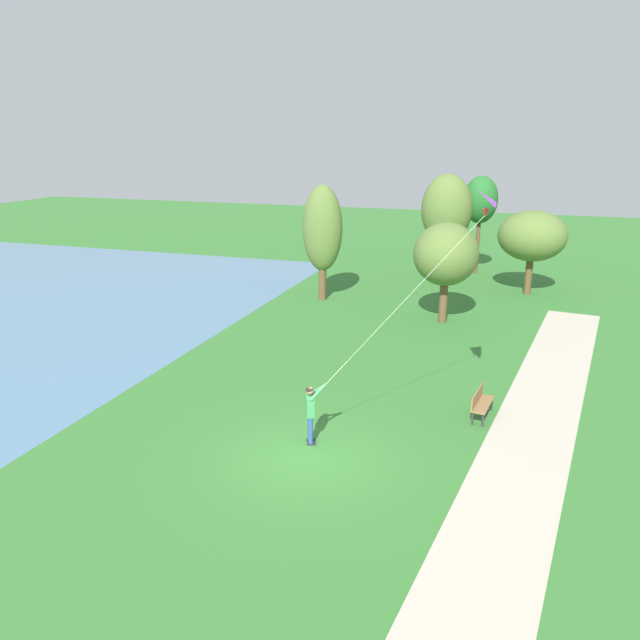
{
  "coord_description": "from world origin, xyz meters",
  "views": [
    {
      "loc": [
        5.25,
        -14.58,
        8.58
      ],
      "look_at": [
        -0.1,
        1.43,
        3.56
      ],
      "focal_mm": 35.15,
      "sensor_mm": 36.0,
      "label": 1
    }
  ],
  "objects_px": {
    "tree_horizon_far": "(446,255)",
    "tree_treeline_right": "(532,236)",
    "park_bench_near_walkway": "(481,402)",
    "tree_treeline_center": "(323,229)",
    "flying_kite": "(477,206)",
    "tree_lakeside_near": "(481,200)",
    "tree_lakeside_far": "(447,210)",
    "person_kite_flyer": "(311,410)"
  },
  "relations": [
    {
      "from": "flying_kite",
      "to": "tree_lakeside_near",
      "type": "height_order",
      "value": "flying_kite"
    },
    {
      "from": "flying_kite",
      "to": "tree_treeline_right",
      "type": "bearing_deg",
      "value": 85.16
    },
    {
      "from": "flying_kite",
      "to": "tree_lakeside_far",
      "type": "bearing_deg",
      "value": 99.36
    },
    {
      "from": "park_bench_near_walkway",
      "to": "tree_treeline_center",
      "type": "bearing_deg",
      "value": 126.97
    },
    {
      "from": "person_kite_flyer",
      "to": "flying_kite",
      "type": "relative_size",
      "value": 0.34
    },
    {
      "from": "flying_kite",
      "to": "tree_treeline_center",
      "type": "relative_size",
      "value": 0.88
    },
    {
      "from": "park_bench_near_walkway",
      "to": "tree_lakeside_near",
      "type": "bearing_deg",
      "value": 95.44
    },
    {
      "from": "tree_treeline_center",
      "to": "tree_lakeside_far",
      "type": "bearing_deg",
      "value": 47.33
    },
    {
      "from": "flying_kite",
      "to": "tree_treeline_right",
      "type": "xyz_separation_m",
      "value": [
        1.58,
        18.65,
        -3.51
      ]
    },
    {
      "from": "tree_horizon_far",
      "to": "tree_lakeside_far",
      "type": "bearing_deg",
      "value": 97.71
    },
    {
      "from": "park_bench_near_walkway",
      "to": "tree_lakeside_far",
      "type": "bearing_deg",
      "value": 101.35
    },
    {
      "from": "park_bench_near_walkway",
      "to": "tree_lakeside_far",
      "type": "relative_size",
      "value": 0.24
    },
    {
      "from": "tree_lakeside_far",
      "to": "tree_treeline_right",
      "type": "relative_size",
      "value": 1.38
    },
    {
      "from": "tree_lakeside_near",
      "to": "tree_lakeside_far",
      "type": "relative_size",
      "value": 0.96
    },
    {
      "from": "person_kite_flyer",
      "to": "tree_lakeside_far",
      "type": "bearing_deg",
      "value": 87.97
    },
    {
      "from": "tree_horizon_far",
      "to": "tree_treeline_center",
      "type": "bearing_deg",
      "value": 161.65
    },
    {
      "from": "flying_kite",
      "to": "tree_treeline_center",
      "type": "xyz_separation_m",
      "value": [
        -8.92,
        13.9,
        -2.97
      ]
    },
    {
      "from": "person_kite_flyer",
      "to": "tree_treeline_right",
      "type": "distance_m",
      "value": 21.36
    },
    {
      "from": "park_bench_near_walkway",
      "to": "tree_treeline_center",
      "type": "height_order",
      "value": "tree_treeline_center"
    },
    {
      "from": "person_kite_flyer",
      "to": "tree_horizon_far",
      "type": "xyz_separation_m",
      "value": [
        1.9,
        13.49,
        2.2
      ]
    },
    {
      "from": "tree_horizon_far",
      "to": "tree_treeline_right",
      "type": "height_order",
      "value": "tree_horizon_far"
    },
    {
      "from": "tree_lakeside_far",
      "to": "tree_treeline_center",
      "type": "bearing_deg",
      "value": -132.67
    },
    {
      "from": "flying_kite",
      "to": "park_bench_near_walkway",
      "type": "height_order",
      "value": "flying_kite"
    },
    {
      "from": "person_kite_flyer",
      "to": "tree_treeline_center",
      "type": "xyz_separation_m",
      "value": [
        -4.85,
        15.73,
        2.74
      ]
    },
    {
      "from": "person_kite_flyer",
      "to": "tree_horizon_far",
      "type": "bearing_deg",
      "value": 81.98
    },
    {
      "from": "flying_kite",
      "to": "tree_horizon_far",
      "type": "distance_m",
      "value": 12.37
    },
    {
      "from": "flying_kite",
      "to": "tree_horizon_far",
      "type": "bearing_deg",
      "value": 100.52
    },
    {
      "from": "person_kite_flyer",
      "to": "park_bench_near_walkway",
      "type": "height_order",
      "value": "person_kite_flyer"
    },
    {
      "from": "park_bench_near_walkway",
      "to": "tree_lakeside_near",
      "type": "xyz_separation_m",
      "value": [
        -2.06,
        21.69,
        4.13
      ]
    },
    {
      "from": "tree_lakeside_near",
      "to": "tree_treeline_right",
      "type": "relative_size",
      "value": 1.32
    },
    {
      "from": "tree_treeline_center",
      "to": "tree_lakeside_far",
      "type": "height_order",
      "value": "tree_lakeside_far"
    },
    {
      "from": "tree_treeline_center",
      "to": "tree_treeline_right",
      "type": "relative_size",
      "value": 1.31
    },
    {
      "from": "park_bench_near_walkway",
      "to": "tree_treeline_center",
      "type": "xyz_separation_m",
      "value": [
        -9.33,
        12.4,
        3.27
      ]
    },
    {
      "from": "tree_lakeside_near",
      "to": "tree_lakeside_far",
      "type": "bearing_deg",
      "value": -117.29
    },
    {
      "from": "person_kite_flyer",
      "to": "park_bench_near_walkway",
      "type": "distance_m",
      "value": 5.61
    },
    {
      "from": "flying_kite",
      "to": "tree_lakeside_far",
      "type": "relative_size",
      "value": 0.83
    },
    {
      "from": "flying_kite",
      "to": "park_bench_near_walkway",
      "type": "bearing_deg",
      "value": 74.46
    },
    {
      "from": "tree_treeline_center",
      "to": "flying_kite",
      "type": "bearing_deg",
      "value": -57.32
    },
    {
      "from": "park_bench_near_walkway",
      "to": "tree_horizon_far",
      "type": "xyz_separation_m",
      "value": [
        -2.58,
        10.16,
        2.74
      ]
    },
    {
      "from": "tree_treeline_center",
      "to": "tree_treeline_right",
      "type": "xyz_separation_m",
      "value": [
        10.5,
        4.75,
        -0.54
      ]
    },
    {
      "from": "tree_horizon_far",
      "to": "tree_lakeside_far",
      "type": "relative_size",
      "value": 0.74
    },
    {
      "from": "person_kite_flyer",
      "to": "tree_lakeside_near",
      "type": "height_order",
      "value": "tree_lakeside_near"
    }
  ]
}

